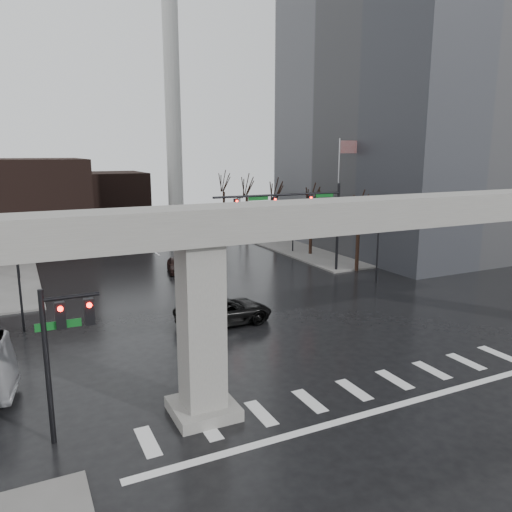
% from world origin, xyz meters
% --- Properties ---
extents(ground, '(160.00, 160.00, 0.00)m').
position_xyz_m(ground, '(0.00, 0.00, 0.00)').
color(ground, black).
rests_on(ground, ground).
extents(sidewalk_ne, '(28.00, 36.00, 0.15)m').
position_xyz_m(sidewalk_ne, '(26.00, 36.00, 0.07)').
color(sidewalk_ne, slate).
rests_on(sidewalk_ne, ground).
extents(elevated_guideway, '(48.00, 2.60, 8.70)m').
position_xyz_m(elevated_guideway, '(1.26, 0.00, 6.88)').
color(elevated_guideway, gray).
rests_on(elevated_guideway, ground).
extents(office_tower, '(22.00, 26.00, 42.00)m').
position_xyz_m(office_tower, '(28.00, 26.00, 21.00)').
color(office_tower, slate).
rests_on(office_tower, ground).
extents(building_far_left, '(16.00, 14.00, 10.00)m').
position_xyz_m(building_far_left, '(-14.00, 42.00, 5.00)').
color(building_far_left, black).
rests_on(building_far_left, ground).
extents(building_far_mid, '(10.00, 10.00, 8.00)m').
position_xyz_m(building_far_mid, '(-2.00, 52.00, 4.00)').
color(building_far_mid, black).
rests_on(building_far_mid, ground).
extents(smokestack, '(3.60, 3.60, 30.00)m').
position_xyz_m(smokestack, '(6.00, 46.00, 13.35)').
color(smokestack, silver).
rests_on(smokestack, ground).
extents(signal_mast_arm, '(12.12, 0.43, 8.00)m').
position_xyz_m(signal_mast_arm, '(8.99, 18.80, 5.83)').
color(signal_mast_arm, black).
rests_on(signal_mast_arm, ground).
extents(signal_left_pole, '(2.30, 0.30, 6.00)m').
position_xyz_m(signal_left_pole, '(-12.25, 0.50, 4.07)').
color(signal_left_pole, black).
rests_on(signal_left_pole, ground).
extents(flagpole_assembly, '(2.06, 0.12, 12.00)m').
position_xyz_m(flagpole_assembly, '(15.29, 22.00, 7.53)').
color(flagpole_assembly, silver).
rests_on(flagpole_assembly, ground).
extents(lamp_right_0, '(1.22, 0.32, 5.11)m').
position_xyz_m(lamp_right_0, '(13.50, 14.00, 3.47)').
color(lamp_right_0, black).
rests_on(lamp_right_0, ground).
extents(lamp_right_1, '(1.22, 0.32, 5.11)m').
position_xyz_m(lamp_right_1, '(13.50, 28.00, 3.47)').
color(lamp_right_1, black).
rests_on(lamp_right_1, ground).
extents(lamp_right_2, '(1.22, 0.32, 5.11)m').
position_xyz_m(lamp_right_2, '(13.50, 42.00, 3.47)').
color(lamp_right_2, black).
rests_on(lamp_right_2, ground).
extents(lamp_left_0, '(1.22, 0.32, 5.11)m').
position_xyz_m(lamp_left_0, '(-13.50, 14.00, 3.47)').
color(lamp_left_0, black).
rests_on(lamp_left_0, ground).
extents(lamp_left_1, '(1.22, 0.32, 5.11)m').
position_xyz_m(lamp_left_1, '(-13.50, 28.00, 3.47)').
color(lamp_left_1, black).
rests_on(lamp_left_1, ground).
extents(lamp_left_2, '(1.22, 0.32, 5.11)m').
position_xyz_m(lamp_left_2, '(-13.50, 42.00, 3.47)').
color(lamp_left_2, black).
rests_on(lamp_left_2, ground).
extents(tree_right_0, '(1.09, 1.58, 7.50)m').
position_xyz_m(tree_right_0, '(14.53, 18.02, 2.79)').
color(tree_right_0, black).
rests_on(tree_right_0, ground).
extents(tree_right_1, '(1.09, 1.61, 7.67)m').
position_xyz_m(tree_right_1, '(14.53, 26.02, 2.85)').
color(tree_right_1, black).
rests_on(tree_right_1, ground).
extents(tree_right_2, '(1.10, 1.63, 7.85)m').
position_xyz_m(tree_right_2, '(14.53, 34.02, 2.91)').
color(tree_right_2, black).
rests_on(tree_right_2, ground).
extents(tree_right_3, '(1.11, 1.66, 8.02)m').
position_xyz_m(tree_right_3, '(14.53, 42.02, 2.98)').
color(tree_right_3, black).
rests_on(tree_right_3, ground).
extents(tree_right_4, '(1.12, 1.69, 8.19)m').
position_xyz_m(tree_right_4, '(14.53, 50.02, 3.04)').
color(tree_right_4, black).
rests_on(tree_right_4, ground).
extents(pickup_truck, '(6.35, 3.18, 1.73)m').
position_xyz_m(pickup_truck, '(-1.96, 9.94, 0.86)').
color(pickup_truck, black).
rests_on(pickup_truck, ground).
extents(far_car, '(2.31, 4.21, 1.36)m').
position_xyz_m(far_car, '(-0.55, 24.69, 0.68)').
color(far_car, black).
rests_on(far_car, ground).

